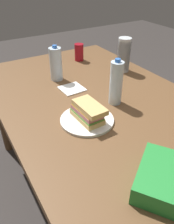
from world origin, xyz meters
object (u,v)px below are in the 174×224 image
(sandwich, at_px, (88,112))
(plastic_cup_stack, at_px, (124,55))
(water_bottle_tall, at_px, (56,64))
(chip_bag, at_px, (161,178))
(dining_table, at_px, (105,118))
(paper_plate, at_px, (87,120))
(soda_can_red, at_px, (79,52))
(water_bottle_spare, at_px, (116,83))

(sandwich, distance_m, plastic_cup_stack, 0.64)
(water_bottle_tall, bearing_deg, chip_bag, -2.77)
(chip_bag, bearing_deg, dining_table, -139.46)
(chip_bag, bearing_deg, paper_plate, -121.89)
(dining_table, xyz_separation_m, sandwich, (0.07, -0.15, 0.13))
(paper_plate, xyz_separation_m, soda_can_red, (-0.70, 0.35, 0.05))
(chip_bag, height_order, water_bottle_spare, water_bottle_spare)
(chip_bag, height_order, water_bottle_tall, water_bottle_tall)
(paper_plate, distance_m, plastic_cup_stack, 0.64)
(sandwich, xyz_separation_m, plastic_cup_stack, (-0.38, 0.50, 0.06))
(sandwich, relative_size, soda_can_red, 1.51)
(chip_bag, height_order, plastic_cup_stack, plastic_cup_stack)
(paper_plate, relative_size, water_bottle_tall, 1.16)
(chip_bag, relative_size, plastic_cup_stack, 1.04)
(soda_can_red, height_order, water_bottle_tall, water_bottle_tall)
(water_bottle_spare, bearing_deg, soda_can_red, 167.73)
(soda_can_red, height_order, water_bottle_spare, water_bottle_spare)
(sandwich, xyz_separation_m, water_bottle_tall, (-0.49, 0.07, 0.05))
(dining_table, height_order, soda_can_red, soda_can_red)
(soda_can_red, xyz_separation_m, water_bottle_tall, (0.22, -0.28, 0.04))
(paper_plate, height_order, sandwich, sandwich)
(sandwich, height_order, water_bottle_tall, water_bottle_tall)
(paper_plate, height_order, plastic_cup_stack, plastic_cup_stack)
(dining_table, bearing_deg, plastic_cup_stack, 131.48)
(sandwich, bearing_deg, soda_can_red, 153.78)
(paper_plate, height_order, water_bottle_spare, water_bottle_spare)
(plastic_cup_stack, bearing_deg, paper_plate, -53.23)
(sandwich, relative_size, plastic_cup_stack, 0.84)
(chip_bag, bearing_deg, soda_can_red, -140.75)
(sandwich, distance_m, soda_can_red, 0.78)
(sandwich, bearing_deg, water_bottle_tall, 172.38)
(paper_plate, distance_m, soda_can_red, 0.78)
(dining_table, relative_size, plastic_cup_stack, 7.94)
(soda_can_red, relative_size, water_bottle_spare, 0.50)
(soda_can_red, bearing_deg, water_bottle_tall, -52.42)
(dining_table, bearing_deg, chip_bag, -14.67)
(paper_plate, xyz_separation_m, water_bottle_spare, (-0.07, 0.21, 0.11))
(chip_bag, distance_m, plastic_cup_stack, 0.95)
(paper_plate, relative_size, water_bottle_spare, 1.04)
(water_bottle_tall, bearing_deg, plastic_cup_stack, 76.67)
(paper_plate, bearing_deg, soda_can_red, 153.53)
(chip_bag, relative_size, water_bottle_tall, 1.06)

